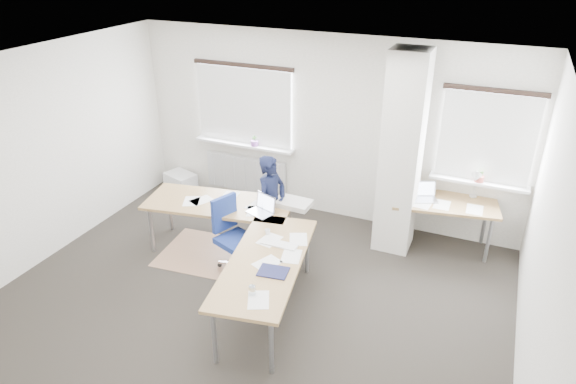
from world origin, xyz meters
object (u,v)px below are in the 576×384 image
at_px(desk_side, 445,204).
at_px(task_chair, 235,250).
at_px(desk_main, 245,231).
at_px(person, 271,204).

distance_m(desk_side, task_chair, 2.94).
distance_m(desk_main, task_chair, 0.49).
distance_m(desk_main, desk_side, 2.80).
relative_size(desk_main, task_chair, 2.81).
bearing_deg(desk_main, desk_side, 28.31).
bearing_deg(desk_side, desk_main, -151.69).
distance_m(task_chair, person, 0.80).
bearing_deg(task_chair, desk_main, -7.07).
xyz_separation_m(task_chair, person, (0.25, 0.62, 0.43)).
bearing_deg(person, desk_side, -52.23).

